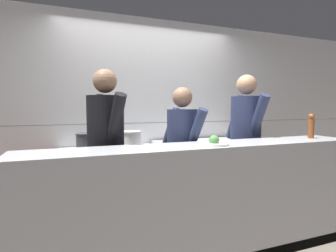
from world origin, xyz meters
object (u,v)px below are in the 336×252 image
object	(u,v)px
plated_dish_main	(214,143)
sauce_pot	(130,139)
chef_sous	(182,154)
chef_head_cook	(106,149)
pepper_mill	(311,125)
stock_pot	(86,141)
oven_range	(111,184)
mixing_bowl_steel	(186,139)
chef_line	(245,140)

from	to	relation	value
plated_dish_main	sauce_pot	bearing A→B (deg)	112.64
chef_sous	chef_head_cook	bearing A→B (deg)	156.63
pepper_mill	chef_sous	distance (m)	1.40
stock_pot	sauce_pot	distance (m)	0.51
oven_range	mixing_bowl_steel	bearing A→B (deg)	-0.40
sauce_pot	chef_sous	world-z (taller)	chef_sous
sauce_pot	plated_dish_main	bearing A→B (deg)	-67.36
oven_range	plated_dish_main	size ratio (longest dim) A/B	4.62
oven_range	pepper_mill	size ratio (longest dim) A/B	4.53
plated_dish_main	pepper_mill	world-z (taller)	pepper_mill
sauce_pot	chef_sous	distance (m)	0.78
mixing_bowl_steel	oven_range	bearing A→B (deg)	179.60
plated_dish_main	pepper_mill	bearing A→B (deg)	3.32
oven_range	chef_line	distance (m)	1.71
oven_range	sauce_pot	size ratio (longest dim) A/B	3.95
sauce_pot	pepper_mill	size ratio (longest dim) A/B	1.15
sauce_pot	chef_line	bearing A→B (deg)	-23.92
plated_dish_main	chef_line	world-z (taller)	chef_line
oven_range	pepper_mill	world-z (taller)	pepper_mill
stock_pot	chef_line	distance (m)	1.90
pepper_mill	chef_head_cook	distance (m)	2.15
chef_head_cook	chef_line	distance (m)	1.65
sauce_pot	pepper_mill	xyz separation A→B (m)	(1.71, -1.11, 0.20)
mixing_bowl_steel	chef_line	xyz separation A→B (m)	(0.52, -0.58, 0.04)
stock_pot	chef_sous	distance (m)	1.18
chef_sous	plated_dish_main	bearing A→B (deg)	-101.52
oven_range	stock_pot	distance (m)	0.61
plated_dish_main	chef_sous	distance (m)	0.56
pepper_mill	chef_sous	world-z (taller)	chef_sous
mixing_bowl_steel	chef_line	world-z (taller)	chef_line
sauce_pot	stock_pot	bearing A→B (deg)	172.28
oven_range	mixing_bowl_steel	size ratio (longest dim) A/B	4.33
sauce_pot	chef_sous	bearing A→B (deg)	-57.17
oven_range	chef_line	world-z (taller)	chef_line
chef_head_cook	chef_line	bearing A→B (deg)	-15.54
chef_line	stock_pot	bearing A→B (deg)	161.21
plated_dish_main	chef_head_cook	bearing A→B (deg)	145.58
pepper_mill	chef_head_cook	world-z (taller)	chef_head_cook
sauce_pot	pepper_mill	distance (m)	2.05
mixing_bowl_steel	chef_sous	world-z (taller)	chef_sous
chef_head_cook	chef_sous	distance (m)	0.79
plated_dish_main	pepper_mill	distance (m)	1.23
oven_range	plated_dish_main	xyz separation A→B (m)	(0.72, -1.20, 0.63)
pepper_mill	oven_range	bearing A→B (deg)	149.79
sauce_pot	plated_dish_main	world-z (taller)	plated_dish_main
pepper_mill	chef_line	bearing A→B (deg)	128.44
stock_pot	chef_head_cook	world-z (taller)	chef_head_cook
stock_pot	pepper_mill	xyz separation A→B (m)	(2.22, -1.18, 0.21)
stock_pot	mixing_bowl_steel	distance (m)	1.28
mixing_bowl_steel	chef_head_cook	xyz separation A→B (m)	(-1.13, -0.61, 0.03)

